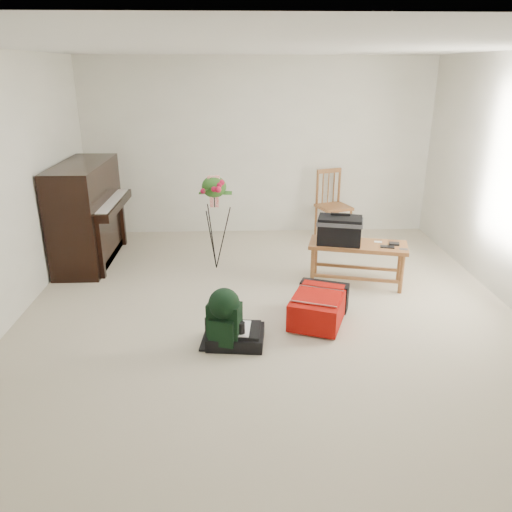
{
  "coord_description": "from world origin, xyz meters",
  "views": [
    {
      "loc": [
        -0.31,
        -4.51,
        2.33
      ],
      "look_at": [
        -0.12,
        0.35,
        0.49
      ],
      "focal_mm": 35.0,
      "sensor_mm": 36.0,
      "label": 1
    }
  ],
  "objects_px": {
    "piano": "(88,215)",
    "green_backpack": "(224,316)",
    "dining_chair": "(333,205)",
    "bench": "(346,236)",
    "flower_stand": "(215,223)",
    "red_suitcase": "(318,304)",
    "black_duffel": "(236,335)"
  },
  "relations": [
    {
      "from": "piano",
      "to": "flower_stand",
      "type": "relative_size",
      "value": 1.26
    },
    {
      "from": "piano",
      "to": "black_duffel",
      "type": "height_order",
      "value": "piano"
    },
    {
      "from": "red_suitcase",
      "to": "bench",
      "type": "bearing_deg",
      "value": 83.65
    },
    {
      "from": "piano",
      "to": "green_backpack",
      "type": "height_order",
      "value": "piano"
    },
    {
      "from": "bench",
      "to": "red_suitcase",
      "type": "relative_size",
      "value": 1.38
    },
    {
      "from": "bench",
      "to": "red_suitcase",
      "type": "bearing_deg",
      "value": -103.21
    },
    {
      "from": "bench",
      "to": "red_suitcase",
      "type": "distance_m",
      "value": 1.03
    },
    {
      "from": "black_duffel",
      "to": "dining_chair",
      "type": "bearing_deg",
      "value": 70.84
    },
    {
      "from": "red_suitcase",
      "to": "green_backpack",
      "type": "xyz_separation_m",
      "value": [
        -0.9,
        -0.51,
        0.15
      ]
    },
    {
      "from": "black_duffel",
      "to": "green_backpack",
      "type": "distance_m",
      "value": 0.26
    },
    {
      "from": "bench",
      "to": "flower_stand",
      "type": "bearing_deg",
      "value": 173.33
    },
    {
      "from": "red_suitcase",
      "to": "flower_stand",
      "type": "relative_size",
      "value": 0.7
    },
    {
      "from": "bench",
      "to": "dining_chair",
      "type": "bearing_deg",
      "value": 98.07
    },
    {
      "from": "piano",
      "to": "bench",
      "type": "xyz_separation_m",
      "value": [
        3.08,
        -0.9,
        -0.01
      ]
    },
    {
      "from": "dining_chair",
      "to": "green_backpack",
      "type": "distance_m",
      "value": 3.43
    },
    {
      "from": "green_backpack",
      "to": "dining_chair",
      "type": "bearing_deg",
      "value": 81.05
    },
    {
      "from": "bench",
      "to": "flower_stand",
      "type": "xyz_separation_m",
      "value": [
        -1.48,
        0.56,
        -0.01
      ]
    },
    {
      "from": "flower_stand",
      "to": "black_duffel",
      "type": "bearing_deg",
      "value": -82.64
    },
    {
      "from": "piano",
      "to": "dining_chair",
      "type": "bearing_deg",
      "value": 14.35
    },
    {
      "from": "dining_chair",
      "to": "red_suitcase",
      "type": "distance_m",
      "value": 2.65
    },
    {
      "from": "piano",
      "to": "black_duffel",
      "type": "relative_size",
      "value": 2.8
    },
    {
      "from": "dining_chair",
      "to": "green_backpack",
      "type": "relative_size",
      "value": 1.73
    },
    {
      "from": "red_suitcase",
      "to": "green_backpack",
      "type": "height_order",
      "value": "green_backpack"
    },
    {
      "from": "green_backpack",
      "to": "bench",
      "type": "bearing_deg",
      "value": 62.41
    },
    {
      "from": "piano",
      "to": "dining_chair",
      "type": "relative_size",
      "value": 1.53
    },
    {
      "from": "black_duffel",
      "to": "red_suitcase",
      "type": "bearing_deg",
      "value": 34.41
    },
    {
      "from": "piano",
      "to": "red_suitcase",
      "type": "xyz_separation_m",
      "value": [
        2.65,
        -1.73,
        -0.44
      ]
    },
    {
      "from": "dining_chair",
      "to": "flower_stand",
      "type": "distance_m",
      "value": 2.03
    },
    {
      "from": "bench",
      "to": "black_duffel",
      "type": "xyz_separation_m",
      "value": [
        -1.24,
        -1.26,
        -0.51
      ]
    },
    {
      "from": "bench",
      "to": "black_duffel",
      "type": "distance_m",
      "value": 1.84
    },
    {
      "from": "dining_chair",
      "to": "bench",
      "type": "bearing_deg",
      "value": -115.67
    },
    {
      "from": "piano",
      "to": "green_backpack",
      "type": "bearing_deg",
      "value": -51.9
    }
  ]
}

